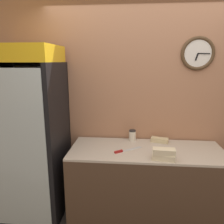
% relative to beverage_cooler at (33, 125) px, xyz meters
% --- Properties ---
extents(wall_back, '(5.20, 0.10, 2.70)m').
position_rel_beverage_cooler_xyz_m(wall_back, '(1.36, 0.35, 0.25)').
color(wall_back, '#AD7A5B').
rests_on(wall_back, ground_plane).
extents(prep_counter, '(1.76, 0.69, 0.86)m').
position_rel_beverage_cooler_xyz_m(prep_counter, '(1.36, -0.04, -0.67)').
color(prep_counter, '#4C3828').
rests_on(prep_counter, ground_plane).
extents(beverage_cooler, '(0.73, 0.71, 2.02)m').
position_rel_beverage_cooler_xyz_m(beverage_cooler, '(0.00, 0.00, 0.00)').
color(beverage_cooler, black).
rests_on(beverage_cooler, ground_plane).
extents(sandwich_stack_bottom, '(0.24, 0.14, 0.06)m').
position_rel_beverage_cooler_xyz_m(sandwich_stack_bottom, '(1.51, -0.30, -0.21)').
color(sandwich_stack_bottom, beige).
rests_on(sandwich_stack_bottom, prep_counter).
extents(sandwich_stack_middle, '(0.23, 0.11, 0.06)m').
position_rel_beverage_cooler_xyz_m(sandwich_stack_middle, '(1.51, -0.30, -0.15)').
color(sandwich_stack_middle, beige).
rests_on(sandwich_stack_middle, sandwich_stack_bottom).
extents(sandwich_flat_left, '(0.23, 0.14, 0.05)m').
position_rel_beverage_cooler_xyz_m(sandwich_flat_left, '(1.53, 0.21, -0.21)').
color(sandwich_flat_left, beige).
rests_on(sandwich_flat_left, prep_counter).
extents(chefs_knife, '(0.31, 0.24, 0.02)m').
position_rel_beverage_cooler_xyz_m(chefs_knife, '(1.10, -0.11, -0.23)').
color(chefs_knife, silver).
rests_on(chefs_knife, prep_counter).
extents(condiment_jar, '(0.09, 0.09, 0.14)m').
position_rel_beverage_cooler_xyz_m(condiment_jar, '(1.19, 0.23, -0.17)').
color(condiment_jar, silver).
rests_on(condiment_jar, prep_counter).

